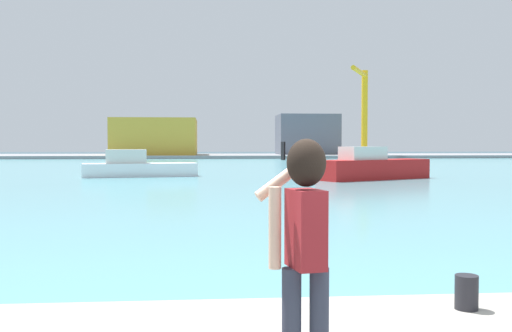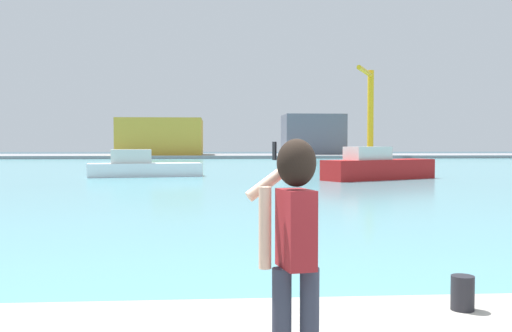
{
  "view_description": "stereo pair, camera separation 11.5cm",
  "coord_description": "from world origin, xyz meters",
  "px_view_note": "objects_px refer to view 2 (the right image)",
  "views": [
    {
      "loc": [
        -1.64,
        -4.2,
        2.22
      ],
      "look_at": [
        -0.79,
        5.96,
        1.83
      ],
      "focal_mm": 39.99,
      "sensor_mm": 36.0,
      "label": 1
    },
    {
      "loc": [
        -1.52,
        -4.21,
        2.22
      ],
      "look_at": [
        -0.79,
        5.96,
        1.83
      ],
      "focal_mm": 39.99,
      "sensor_mm": 36.0,
      "label": 2
    }
  ],
  "objects_px": {
    "person_photographer": "(294,234)",
    "harbor_bollard": "(463,293)",
    "warehouse_right": "(313,135)",
    "port_crane": "(369,102)",
    "boat_moored_2": "(378,167)",
    "warehouse_left": "(162,137)",
    "boat_moored": "(142,167)"
  },
  "relations": [
    {
      "from": "person_photographer",
      "to": "harbor_bollard",
      "type": "xyz_separation_m",
      "value": [
        1.97,
        1.62,
        -0.89
      ]
    },
    {
      "from": "harbor_bollard",
      "to": "person_photographer",
      "type": "bearing_deg",
      "value": -140.53
    },
    {
      "from": "warehouse_right",
      "to": "port_crane",
      "type": "bearing_deg",
      "value": -51.06
    },
    {
      "from": "person_photographer",
      "to": "harbor_bollard",
      "type": "height_order",
      "value": "person_photographer"
    },
    {
      "from": "port_crane",
      "to": "boat_moored_2",
      "type": "bearing_deg",
      "value": -104.76
    },
    {
      "from": "warehouse_left",
      "to": "boat_moored_2",
      "type": "bearing_deg",
      "value": -72.55
    },
    {
      "from": "person_photographer",
      "to": "port_crane",
      "type": "relative_size",
      "value": 0.13
    },
    {
      "from": "boat_moored_2",
      "to": "warehouse_left",
      "type": "distance_m",
      "value": 63.2
    },
    {
      "from": "harbor_bollard",
      "to": "warehouse_right",
      "type": "bearing_deg",
      "value": 81.12
    },
    {
      "from": "boat_moored",
      "to": "port_crane",
      "type": "xyz_separation_m",
      "value": [
        29.33,
        49.84,
        8.22
      ]
    },
    {
      "from": "person_photographer",
      "to": "boat_moored",
      "type": "bearing_deg",
      "value": -3.21
    },
    {
      "from": "harbor_bollard",
      "to": "warehouse_right",
      "type": "distance_m",
      "value": 93.69
    },
    {
      "from": "person_photographer",
      "to": "warehouse_right",
      "type": "relative_size",
      "value": 0.17
    },
    {
      "from": "boat_moored",
      "to": "boat_moored_2",
      "type": "height_order",
      "value": "boat_moored_2"
    },
    {
      "from": "person_photographer",
      "to": "boat_moored",
      "type": "relative_size",
      "value": 0.22
    },
    {
      "from": "warehouse_right",
      "to": "boat_moored_2",
      "type": "bearing_deg",
      "value": -96.18
    },
    {
      "from": "warehouse_right",
      "to": "harbor_bollard",
      "type": "bearing_deg",
      "value": -98.88
    },
    {
      "from": "person_photographer",
      "to": "harbor_bollard",
      "type": "distance_m",
      "value": 2.7
    },
    {
      "from": "warehouse_left",
      "to": "person_photographer",
      "type": "bearing_deg",
      "value": -84.14
    },
    {
      "from": "person_photographer",
      "to": "boat_moored",
      "type": "xyz_separation_m",
      "value": [
        -5.5,
        35.14,
        -0.91
      ]
    },
    {
      "from": "warehouse_left",
      "to": "warehouse_right",
      "type": "height_order",
      "value": "warehouse_right"
    },
    {
      "from": "boat_moored_2",
      "to": "port_crane",
      "type": "bearing_deg",
      "value": 47.65
    },
    {
      "from": "boat_moored_2",
      "to": "warehouse_left",
      "type": "height_order",
      "value": "warehouse_left"
    },
    {
      "from": "person_photographer",
      "to": "warehouse_left",
      "type": "xyz_separation_m",
      "value": [
        -9.36,
        91.12,
        1.83
      ]
    },
    {
      "from": "warehouse_right",
      "to": "boat_moored",
      "type": "bearing_deg",
      "value": -110.39
    },
    {
      "from": "boat_moored",
      "to": "harbor_bollard",
      "type": "bearing_deg",
      "value": -86.85
    },
    {
      "from": "person_photographer",
      "to": "warehouse_right",
      "type": "distance_m",
      "value": 95.59
    },
    {
      "from": "boat_moored_2",
      "to": "harbor_bollard",
      "type": "bearing_deg",
      "value": -132.15
    },
    {
      "from": "boat_moored",
      "to": "warehouse_right",
      "type": "relative_size",
      "value": 0.76
    },
    {
      "from": "person_photographer",
      "to": "boat_moored_2",
      "type": "relative_size",
      "value": 0.22
    },
    {
      "from": "port_crane",
      "to": "harbor_bollard",
      "type": "bearing_deg",
      "value": -104.69
    },
    {
      "from": "person_photographer",
      "to": "harbor_bollard",
      "type": "relative_size",
      "value": 4.92
    }
  ]
}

